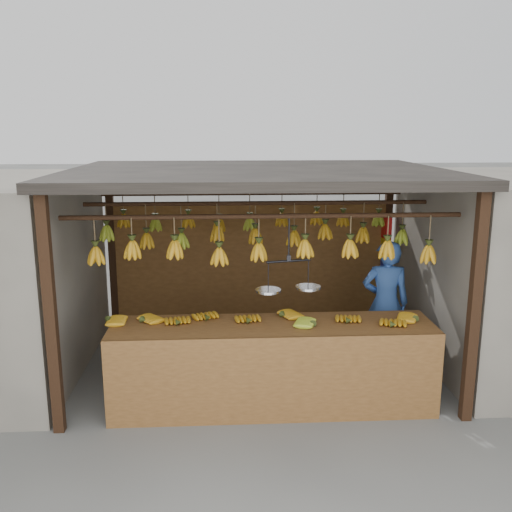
{
  "coord_description": "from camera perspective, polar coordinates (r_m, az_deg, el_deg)",
  "views": [
    {
      "loc": [
        -0.39,
        -6.6,
        2.87
      ],
      "look_at": [
        0.0,
        0.3,
        1.3
      ],
      "focal_mm": 40.0,
      "sensor_mm": 36.0,
      "label": 1
    }
  ],
  "objects": [
    {
      "name": "ground",
      "position": [
        7.2,
        0.14,
        -10.68
      ],
      "size": [
        80.0,
        80.0,
        0.0
      ],
      "primitive_type": "plane",
      "color": "#5B5B57"
    },
    {
      "name": "hanging_bananas",
      "position": [
        6.71,
        -0.02,
        2.12
      ],
      "size": [
        3.63,
        2.25,
        0.4
      ],
      "color": "#B87E13",
      "rests_on": "ground"
    },
    {
      "name": "vendor",
      "position": [
        7.11,
        12.81,
        -4.62
      ],
      "size": [
        0.61,
        0.44,
        1.56
      ],
      "primitive_type": "imported",
      "rotation": [
        0.0,
        0.0,
        3.01
      ],
      "color": "#3359A5",
      "rests_on": "ground"
    },
    {
      "name": "bag_bundles",
      "position": [
        8.49,
        12.78,
        -0.17
      ],
      "size": [
        0.08,
        0.26,
        1.23
      ],
      "color": "red",
      "rests_on": "ground"
    },
    {
      "name": "balance_scale",
      "position": [
        5.85,
        3.26,
        -2.89
      ],
      "size": [
        0.67,
        0.35,
        0.77
      ],
      "color": "black",
      "rests_on": "ground"
    },
    {
      "name": "counter",
      "position": [
        5.81,
        1.7,
        -9.03
      ],
      "size": [
        3.46,
        0.75,
        0.96
      ],
      "color": "brown",
      "rests_on": "ground"
    },
    {
      "name": "stall",
      "position": [
        6.99,
        -0.01,
        5.42
      ],
      "size": [
        4.3,
        3.3,
        2.4
      ],
      "color": "black",
      "rests_on": "ground"
    }
  ]
}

